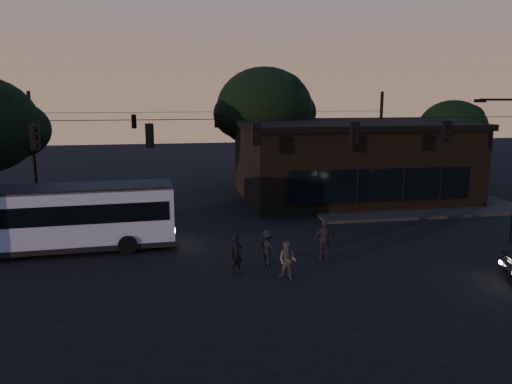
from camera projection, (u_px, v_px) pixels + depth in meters
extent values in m
plane|color=black|center=(275.00, 290.00, 18.71)|extent=(120.00, 120.00, 0.00)
cube|color=black|center=(401.00, 201.00, 34.35)|extent=(14.00, 10.00, 0.15)
cube|color=black|center=(350.00, 163.00, 35.29)|extent=(15.00, 10.00, 5.00)
cube|color=black|center=(351.00, 125.00, 34.77)|extent=(15.40, 10.40, 0.40)
cube|color=black|center=(380.00, 185.00, 30.48)|extent=(11.50, 0.18, 2.00)
cylinder|color=black|center=(264.00, 161.00, 40.28)|extent=(0.44, 0.44, 4.00)
ellipsoid|color=black|center=(264.00, 108.00, 39.48)|extent=(7.60, 7.60, 6.46)
cylinder|color=black|center=(449.00, 169.00, 39.01)|extent=(0.44, 0.44, 3.00)
ellipsoid|color=black|center=(452.00, 129.00, 38.41)|extent=(5.20, 5.20, 4.42)
cylinder|color=black|center=(256.00, 119.00, 21.39)|extent=(26.00, 0.03, 0.03)
cube|color=black|center=(35.00, 137.00, 19.91)|extent=(0.34, 0.30, 1.00)
cube|color=black|center=(150.00, 136.00, 20.71)|extent=(0.34, 0.30, 1.00)
cube|color=black|center=(256.00, 134.00, 21.52)|extent=(0.34, 0.30, 1.00)
cube|color=black|center=(355.00, 133.00, 22.32)|extent=(0.34, 0.30, 1.00)
cube|color=black|center=(447.00, 131.00, 23.12)|extent=(0.34, 0.30, 1.00)
cylinder|color=black|center=(33.00, 145.00, 34.98)|extent=(0.24, 0.24, 7.50)
cylinder|color=black|center=(380.00, 140.00, 39.62)|extent=(0.24, 0.24, 7.50)
cylinder|color=black|center=(217.00, 112.00, 36.88)|extent=(26.00, 0.03, 0.03)
cube|color=black|center=(134.00, 121.00, 35.93)|extent=(0.34, 0.30, 1.00)
cube|color=black|center=(217.00, 121.00, 37.00)|extent=(0.34, 0.30, 1.00)
cube|color=black|center=(295.00, 120.00, 38.07)|extent=(0.34, 0.30, 1.00)
cube|color=#949FBC|center=(55.00, 216.00, 23.08)|extent=(10.90, 3.00, 2.55)
cube|color=black|center=(54.00, 211.00, 23.03)|extent=(10.48, 3.02, 0.88)
cube|color=black|center=(53.00, 189.00, 22.84)|extent=(10.90, 3.00, 0.15)
cube|color=black|center=(57.00, 244.00, 23.34)|extent=(11.01, 3.07, 0.25)
cylinder|color=black|center=(128.00, 245.00, 22.89)|extent=(0.89, 0.29, 0.88)
cylinder|color=black|center=(128.00, 231.00, 25.23)|extent=(0.89, 0.29, 0.88)
imported|color=black|center=(236.00, 255.00, 20.30)|extent=(0.69, 0.58, 1.62)
imported|color=#45413F|center=(287.00, 261.00, 19.74)|extent=(0.94, 0.89, 1.53)
imported|color=black|center=(325.00, 240.00, 22.12)|extent=(1.08, 0.53, 1.78)
imported|color=black|center=(267.00, 248.00, 21.27)|extent=(1.15, 1.11, 1.57)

